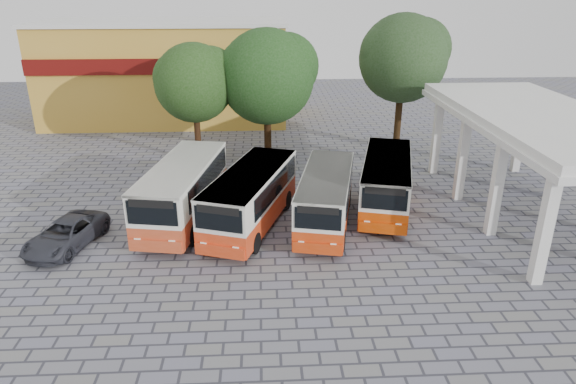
{
  "coord_description": "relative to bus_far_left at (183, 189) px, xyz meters",
  "views": [
    {
      "loc": [
        -2.95,
        -19.68,
        11.12
      ],
      "look_at": [
        -1.72,
        3.93,
        1.5
      ],
      "focal_mm": 32.0,
      "sensor_mm": 36.0,
      "label": 1
    }
  ],
  "objects": [
    {
      "name": "bus_centre_left",
      "position": [
        3.37,
        -0.87,
        -0.07
      ],
      "size": [
        4.79,
        8.39,
        2.84
      ],
      "rotation": [
        0.0,
        0.0,
        -0.33
      ],
      "color": "red",
      "rests_on": "ground"
    },
    {
      "name": "parked_car",
      "position": [
        -4.99,
        -2.56,
        -1.09
      ],
      "size": [
        3.25,
        4.91,
        1.25
      ],
      "primitive_type": "imported",
      "rotation": [
        0.0,
        0.0,
        -0.28
      ],
      "color": "#2F303A",
      "rests_on": "ground"
    },
    {
      "name": "tree_middle",
      "position": [
        4.43,
        9.65,
        4.05
      ],
      "size": [
        6.46,
        6.15,
        8.64
      ],
      "color": "black",
      "rests_on": "ground"
    },
    {
      "name": "ground",
      "position": [
        6.92,
        -4.12,
        -1.71
      ],
      "size": [
        90.0,
        90.0,
        0.0
      ],
      "primitive_type": "plane",
      "color": "slate",
      "rests_on": "ground"
    },
    {
      "name": "bus_far_right",
      "position": [
        10.42,
        0.96,
        -0.11
      ],
      "size": [
        4.21,
        8.11,
        2.77
      ],
      "rotation": [
        0.0,
        0.0,
        -0.26
      ],
      "color": "#C13800",
      "rests_on": "ground"
    },
    {
      "name": "bus_far_left",
      "position": [
        0.0,
        0.0,
        0.0
      ],
      "size": [
        3.86,
        8.55,
        2.96
      ],
      "rotation": [
        0.0,
        0.0,
        -0.17
      ],
      "color": "#C1441F",
      "rests_on": "ground"
    },
    {
      "name": "tree_left",
      "position": [
        -0.21,
        9.17,
        3.75
      ],
      "size": [
        5.27,
        5.02,
        7.81
      ],
      "color": "#382010",
      "rests_on": "ground"
    },
    {
      "name": "shophouse_block",
      "position": [
        -4.08,
        21.87,
        2.45
      ],
      "size": [
        20.4,
        10.4,
        8.3
      ],
      "color": "gold",
      "rests_on": "ground"
    },
    {
      "name": "bus_centre_right",
      "position": [
        7.01,
        -0.87,
        -0.17
      ],
      "size": [
        3.77,
        7.78,
        2.67
      ],
      "rotation": [
        0.0,
        0.0,
        -0.21
      ],
      "color": "red",
      "rests_on": "ground"
    },
    {
      "name": "terminal_shelter",
      "position": [
        17.42,
        -0.12,
        3.2
      ],
      "size": [
        6.8,
        15.8,
        5.4
      ],
      "color": "silver",
      "rests_on": "ground"
    },
    {
      "name": "tree_right",
      "position": [
        13.65,
        11.23,
        4.92
      ],
      "size": [
        6.26,
        5.96,
        9.42
      ],
      "color": "black",
      "rests_on": "ground"
    }
  ]
}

